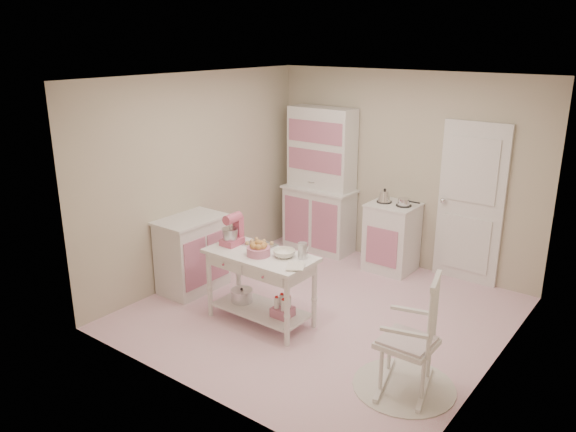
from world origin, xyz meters
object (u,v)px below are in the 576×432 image
Objects in this scene: rocking_chair at (408,332)px; bread_basket at (259,251)px; stove at (392,237)px; work_table at (261,288)px; base_cabinet at (192,254)px; stand_mixer at (232,230)px; hutch at (320,180)px.

rocking_chair reaches higher than bread_basket.
stove is 2.22m from work_table.
bread_basket is at bearing -8.81° from base_cabinet.
base_cabinet is 0.77× the size of work_table.
rocking_chair is 1.82m from work_table.
rocking_chair is 2.27m from stand_mixer.
stand_mixer is (0.32, -2.20, -0.07)m from hutch.
bread_basket is (0.02, -0.05, 0.45)m from work_table.
stand_mixer reaches higher than rocking_chair.
stand_mixer reaches higher than work_table.
base_cabinet is 0.95m from stand_mixer.
base_cabinet is at bearing 171.19° from bread_basket.
hutch is 8.32× the size of bread_basket.
stand_mixer is (-0.88, -2.15, 0.51)m from stove.
rocking_chair is 4.40× the size of bread_basket.
stand_mixer is at bearing -8.69° from base_cabinet.
base_cabinet is at bearing 159.05° from rocking_chair.
hutch reaches higher than rocking_chair.
rocking_chair is 1.81m from bread_basket.
rocking_chair is (3.01, -0.31, 0.09)m from base_cabinet.
hutch is at bearing 108.51° from bread_basket.
work_table is (1.21, -0.14, -0.06)m from base_cabinet.
hutch is 1.33m from stove.
work_table is at bearing 159.50° from rocking_chair.
base_cabinet reaches higher than work_table.
hutch is 6.12× the size of stand_mixer.
stand_mixer is (-2.23, 0.19, 0.42)m from rocking_chair.
stand_mixer is (0.79, -0.12, 0.51)m from base_cabinet.
bread_basket is (1.23, -0.19, 0.39)m from base_cabinet.
stove is 1.00× the size of base_cabinet.
base_cabinet is at bearing -129.39° from stove.
work_table is at bearing 111.80° from bread_basket.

